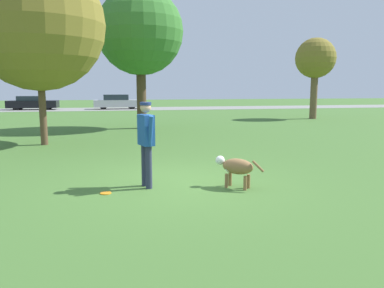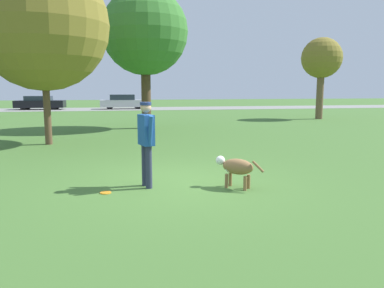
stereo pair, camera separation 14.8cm
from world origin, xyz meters
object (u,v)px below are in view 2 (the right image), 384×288
object	(u,v)px
parked_car_silver	(123,102)
parked_car_black	(40,103)
person	(146,137)
frisbee	(106,193)
tree_near_left	(42,25)
tree_mid_center	(145,32)
dog	(236,167)
tree_far_right	(322,59)

from	to	relation	value
parked_car_silver	parked_car_black	bearing A→B (deg)	174.33
person	parked_car_black	xyz separation A→B (m)	(-8.02, 30.35, -0.40)
parked_car_silver	frisbee	bearing A→B (deg)	-93.71
tree_near_left	parked_car_silver	distance (m)	23.75
person	frisbee	distance (m)	1.36
parked_car_black	parked_car_silver	xyz separation A→B (m)	(7.81, -0.43, 0.05)
tree_mid_center	parked_car_black	size ratio (longest dim) A/B	1.52
frisbee	parked_car_black	distance (m)	31.51
tree_near_left	tree_mid_center	bearing A→B (deg)	51.78
frisbee	parked_car_silver	distance (m)	30.26
person	tree_near_left	distance (m)	7.95
tree_mid_center	tree_near_left	xyz separation A→B (m)	(-3.87, -4.92, -0.54)
dog	parked_car_black	xyz separation A→B (m)	(-9.79, 30.77, 0.21)
parked_car_black	person	bearing A→B (deg)	-73.12
frisbee	parked_car_black	size ratio (longest dim) A/B	0.05
tree_near_left	parked_car_black	xyz separation A→B (m)	(-4.94, 23.74, -3.55)
tree_near_left	tree_far_right	bearing A→B (deg)	29.10
tree_far_right	tree_near_left	world-z (taller)	tree_near_left
frisbee	tree_mid_center	size ratio (longest dim) A/B	0.03
person	tree_mid_center	bearing A→B (deg)	159.98
tree_mid_center	tree_near_left	bearing A→B (deg)	-128.22
dog	tree_far_right	xyz separation A→B (m)	(10.66, 15.67, 3.46)
parked_car_black	frisbee	bearing A→B (deg)	-74.72
frisbee	tree_near_left	distance (m)	8.41
person	tree_far_right	size ratio (longest dim) A/B	0.33
tree_far_right	tree_mid_center	size ratio (longest dim) A/B	0.77
person	dog	xyz separation A→B (m)	(1.77, -0.42, -0.61)
tree_near_left	parked_car_silver	world-z (taller)	tree_near_left
parked_car_black	parked_car_silver	bearing A→B (deg)	-1.04
person	dog	distance (m)	1.92
frisbee	parked_car_silver	size ratio (longest dim) A/B	0.05
tree_far_right	parked_car_black	xyz separation A→B (m)	(-20.45, 15.10, -3.24)
person	parked_car_black	bearing A→B (deg)	178.71
person	tree_mid_center	size ratio (longest dim) A/B	0.25
frisbee	parked_car_silver	bearing A→B (deg)	88.84
person	tree_near_left	xyz separation A→B (m)	(-3.08, 6.62, 3.16)
dog	tree_far_right	world-z (taller)	tree_far_right
dog	tree_far_right	distance (m)	19.26
parked_car_black	tree_far_right	bearing A→B (deg)	-34.37
dog	parked_car_silver	size ratio (longest dim) A/B	0.19
tree_mid_center	parked_car_black	distance (m)	21.18
tree_near_left	person	bearing A→B (deg)	-65.06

